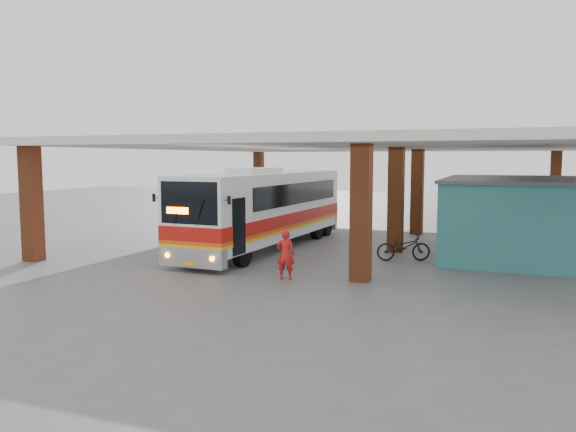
% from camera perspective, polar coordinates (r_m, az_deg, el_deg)
% --- Properties ---
extents(ground, '(90.00, 90.00, 0.00)m').
position_cam_1_polar(ground, '(21.80, 1.56, -4.40)').
color(ground, '#515154').
rests_on(ground, ground).
extents(brick_columns, '(20.10, 21.60, 4.35)m').
position_cam_1_polar(brick_columns, '(25.92, 8.28, 2.02)').
color(brick_columns, brown).
rests_on(brick_columns, ground).
extents(canopy_roof, '(21.00, 23.00, 0.30)m').
position_cam_1_polar(canopy_roof, '(27.55, 7.16, 7.10)').
color(canopy_roof, silver).
rests_on(canopy_roof, brick_columns).
extents(shop_building, '(5.20, 8.20, 3.11)m').
position_cam_1_polar(shop_building, '(24.32, 21.78, -0.03)').
color(shop_building, '#31787A').
rests_on(shop_building, ground).
extents(coach_bus, '(3.01, 12.10, 3.50)m').
position_cam_1_polar(coach_bus, '(24.25, -2.28, 0.78)').
color(coach_bus, white).
rests_on(coach_bus, ground).
extents(motorcycle, '(2.16, 1.47, 1.07)m').
position_cam_1_polar(motorcycle, '(21.80, 11.64, -3.09)').
color(motorcycle, black).
rests_on(motorcycle, ground).
extents(pedestrian, '(0.66, 0.51, 1.61)m').
position_cam_1_polar(pedestrian, '(18.08, -0.26, -3.93)').
color(pedestrian, red).
rests_on(pedestrian, ground).
extents(red_chair, '(0.42, 0.42, 0.73)m').
position_cam_1_polar(red_chair, '(29.04, 16.85, -1.40)').
color(red_chair, red).
rests_on(red_chair, ground).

